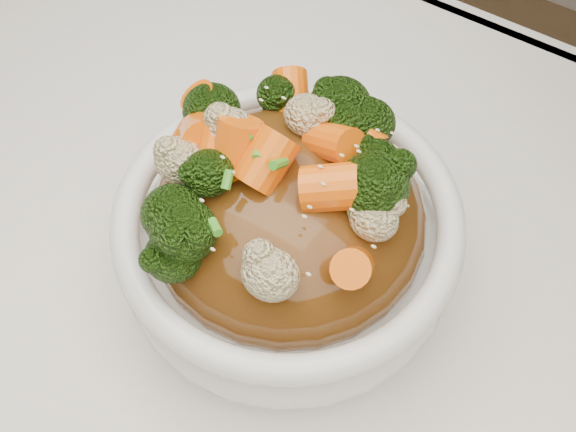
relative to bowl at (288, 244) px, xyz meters
The scene contains 8 objects.
tablecloth 0.09m from the bowl, 86.16° to the right, with size 1.20×0.80×0.04m, color white.
bowl is the anchor object (origin of this frame).
sauce_base 0.03m from the bowl, 90.00° to the right, with size 0.18×0.18×0.10m, color #502C0D.
carrots 0.10m from the bowl, 90.00° to the right, with size 0.18×0.18×0.05m, color #FF6608, non-canonical shape.
broccoli 0.09m from the bowl, 90.00° to the right, with size 0.18×0.18×0.05m, color black, non-canonical shape.
cauliflower 0.09m from the bowl, 90.00° to the right, with size 0.18×0.18×0.04m, color beige, non-canonical shape.
scallions 0.10m from the bowl, 90.00° to the right, with size 0.13×0.13×0.02m, color #3D9422, non-canonical shape.
sesame_seeds 0.10m from the bowl, 90.00° to the left, with size 0.16×0.16×0.01m, color beige, non-canonical shape.
Camera 1 is at (0.13, -0.14, 1.19)m, focal length 42.00 mm.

